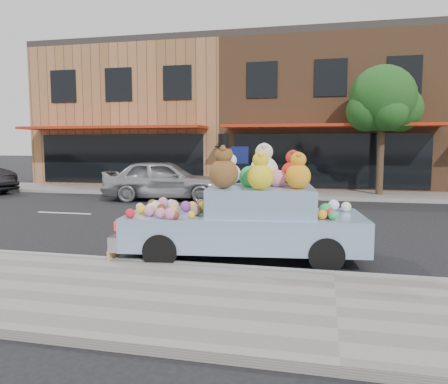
# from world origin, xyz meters

# --- Properties ---
(ground) EXTENTS (120.00, 120.00, 0.00)m
(ground) POSITION_xyz_m (0.00, 0.00, 0.00)
(ground) COLOR black
(ground) RESTS_ON ground
(near_sidewalk) EXTENTS (60.00, 3.00, 0.12)m
(near_sidewalk) POSITION_xyz_m (0.00, -6.50, 0.06)
(near_sidewalk) COLOR gray
(near_sidewalk) RESTS_ON ground
(far_sidewalk) EXTENTS (60.00, 3.00, 0.12)m
(far_sidewalk) POSITION_xyz_m (0.00, 6.50, 0.06)
(far_sidewalk) COLOR gray
(far_sidewalk) RESTS_ON ground
(near_kerb) EXTENTS (60.00, 0.12, 0.13)m
(near_kerb) POSITION_xyz_m (0.00, -5.00, 0.07)
(near_kerb) COLOR gray
(near_kerb) RESTS_ON ground
(far_kerb) EXTENTS (60.00, 0.12, 0.13)m
(far_kerb) POSITION_xyz_m (0.00, 5.00, 0.07)
(far_kerb) COLOR gray
(far_kerb) RESTS_ON ground
(storefront_left) EXTENTS (10.00, 9.80, 7.30)m
(storefront_left) POSITION_xyz_m (-10.00, 11.97, 3.64)
(storefront_left) COLOR #A97046
(storefront_left) RESTS_ON ground
(storefront_mid) EXTENTS (10.00, 9.80, 7.30)m
(storefront_mid) POSITION_xyz_m (0.00, 11.97, 3.64)
(storefront_mid) COLOR brown
(storefront_mid) RESTS_ON ground
(street_tree) EXTENTS (3.00, 2.70, 5.22)m
(street_tree) POSITION_xyz_m (2.03, 6.55, 3.69)
(street_tree) COLOR #38281C
(street_tree) RESTS_ON ground
(car_silver) EXTENTS (4.81, 2.66, 1.55)m
(car_silver) POSITION_xyz_m (-6.15, 3.77, 0.77)
(car_silver) COLOR #A4A5A9
(car_silver) RESTS_ON ground
(art_car) EXTENTS (4.66, 2.29, 2.30)m
(art_car) POSITION_xyz_m (-1.57, -4.04, 0.80)
(art_car) COLOR black
(art_car) RESTS_ON ground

